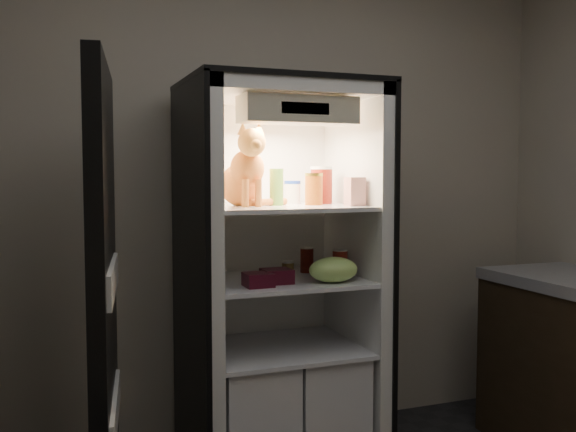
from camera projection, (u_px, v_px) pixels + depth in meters
name	position (u px, v px, depth m)	size (l,w,h in m)	color
room_shell	(445.00, 110.00, 1.79)	(3.60, 3.60, 3.60)	white
refrigerator	(277.00, 306.00, 3.13)	(0.90, 0.72, 1.88)	white
fridge_door	(104.00, 313.00, 2.44)	(0.18, 0.87, 1.85)	black
tabby_cat	(244.00, 175.00, 2.99)	(0.32, 0.37, 0.39)	orange
parmesan_shaker	(276.00, 187.00, 3.03)	(0.07, 0.07, 0.17)	#268D30
mayo_tub	(292.00, 192.00, 3.20)	(0.08, 0.08, 0.12)	white
salsa_jar	(314.00, 189.00, 3.08)	(0.09, 0.09, 0.15)	maroon
pepper_jar	(321.00, 185.00, 3.21)	(0.11, 0.11, 0.19)	maroon
cream_carton	(355.00, 192.00, 3.01)	(0.08, 0.08, 0.13)	white
soda_can_a	(307.00, 260.00, 3.25)	(0.07, 0.07, 0.13)	black
soda_can_b	(339.00, 263.00, 3.18)	(0.06, 0.06, 0.11)	black
soda_can_c	(340.00, 264.00, 3.07)	(0.07, 0.07, 0.14)	black
condiment_jar	(288.00, 269.00, 3.09)	(0.06, 0.06, 0.08)	#543D18
grape_bag	(333.00, 270.00, 2.95)	(0.23, 0.17, 0.12)	#9FD061
berry_box_left	(258.00, 280.00, 2.84)	(0.12, 0.12, 0.06)	#450B1B
berry_box_right	(277.00, 276.00, 2.93)	(0.13, 0.13, 0.06)	#450B1B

